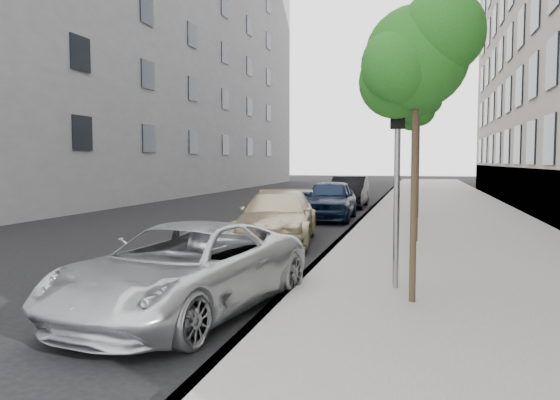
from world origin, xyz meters
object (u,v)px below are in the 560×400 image
at_px(tree_far, 420,110).
at_px(minivan, 185,269).
at_px(tree_mid, 419,89).
at_px(sedan_rear, 353,189).
at_px(sedan_blue, 330,200).
at_px(suv, 278,217).
at_px(signal_pole, 397,169).
at_px(sedan_black, 349,192).
at_px(tree_near, 418,57).

distance_m(tree_far, minivan, 14.80).
height_order(tree_mid, sedan_rear, tree_mid).
relative_size(minivan, sedan_blue, 1.05).
bearing_deg(suv, tree_mid, -3.40).
distance_m(tree_mid, suv, 5.12).
xyz_separation_m(suv, sedan_blue, (0.45, 6.33, 0.07)).
height_order(signal_pole, sedan_black, signal_pole).
relative_size(tree_near, sedan_blue, 1.00).
bearing_deg(sedan_black, sedan_blue, -90.74).
bearing_deg(sedan_rear, tree_far, -78.81).
distance_m(signal_pole, sedan_rear, 23.22).
distance_m(sedan_black, sedan_rear, 5.39).
bearing_deg(suv, tree_near, -66.45).
xyz_separation_m(tree_far, sedan_black, (-3.33, 5.44, -3.43)).
bearing_deg(sedan_blue, sedan_black, 88.29).
bearing_deg(minivan, tree_far, 86.32).
distance_m(minivan, sedan_black, 19.42).
xyz_separation_m(signal_pole, suv, (-3.46, 5.32, -1.43)).
xyz_separation_m(tree_mid, suv, (-3.77, -0.29, -3.45)).
bearing_deg(signal_pole, sedan_blue, 105.35).
height_order(tree_far, sedan_black, tree_far).
xyz_separation_m(tree_near, signal_pole, (-0.32, 0.90, -1.66)).
bearing_deg(minivan, signal_pole, 41.63).
xyz_separation_m(tree_far, minivan, (-3.33, -13.98, -3.53)).
distance_m(signal_pole, sedan_blue, 12.11).
height_order(signal_pole, sedan_rear, signal_pole).
relative_size(minivan, sedan_black, 1.04).
height_order(tree_near, tree_mid, tree_mid).
height_order(tree_mid, sedan_black, tree_mid).
distance_m(sedan_blue, sedan_rear, 11.27).
bearing_deg(signal_pole, sedan_black, 100.60).
bearing_deg(tree_far, tree_mid, -90.00).
bearing_deg(sedan_rear, sedan_black, -93.32).
bearing_deg(tree_near, sedan_black, 100.23).
distance_m(minivan, sedan_blue, 13.53).
height_order(tree_far, signal_pole, tree_far).
bearing_deg(suv, tree_far, 53.19).
distance_m(tree_mid, signal_pole, 5.96).
bearing_deg(tree_far, sedan_blue, -172.27).
height_order(tree_near, sedan_black, tree_near).
xyz_separation_m(tree_mid, tree_far, (-0.00, 6.50, 0.03)).
distance_m(suv, sedan_blue, 6.35).
xyz_separation_m(tree_far, sedan_blue, (-3.33, -0.45, -3.42)).
relative_size(sedan_black, sedan_rear, 1.06).
bearing_deg(tree_far, signal_pole, -91.50).
bearing_deg(minivan, sedan_black, 99.71).
distance_m(tree_mid, minivan, 8.90).
bearing_deg(tree_near, signal_pole, 109.39).
distance_m(tree_near, sedan_black, 18.98).
bearing_deg(tree_mid, tree_near, -90.00).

